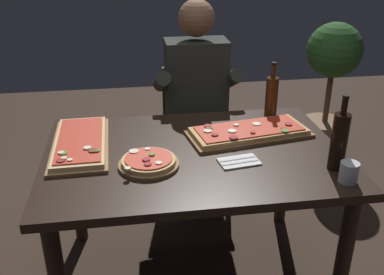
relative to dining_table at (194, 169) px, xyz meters
The scene contains 12 objects.
ground_plane 0.64m from the dining_table, ahead, with size 6.40×6.40×0.00m, color #38281E.
dining_table is the anchor object (origin of this frame).
pizza_rectangular_front 0.35m from the dining_table, 24.24° to the left, with size 0.65×0.36×0.05m.
pizza_rectangular_left 0.56m from the dining_table, 165.87° to the left, with size 0.28×0.59×0.05m.
pizza_round_far 0.27m from the dining_table, 152.70° to the right, with size 0.27×0.27×0.05m.
wine_bottle_dark 0.68m from the dining_table, 22.91° to the right, with size 0.07×0.07×0.34m.
oil_bottle_amber 0.66m from the dining_table, 37.60° to the left, with size 0.07×0.07×0.31m.
tumbler_near_camera 0.71m from the dining_table, 31.81° to the right, with size 0.08×0.08×0.09m.
napkin_cutlery_set 0.25m from the dining_table, 36.46° to the right, with size 0.19×0.14×0.01m.
diner_chair 0.88m from the dining_table, 80.98° to the left, with size 0.44×0.44×0.87m.
seated_diner 0.75m from the dining_table, 79.54° to the left, with size 0.53×0.41×1.33m.
potted_plant_corner 1.75m from the dining_table, 44.37° to the left, with size 0.41×0.41×1.08m.
Camera 1 is at (-0.28, -1.84, 1.69)m, focal length 41.35 mm.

